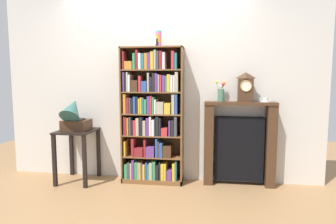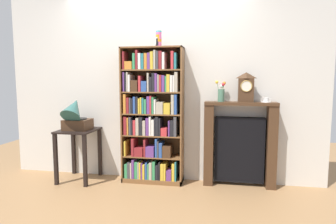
# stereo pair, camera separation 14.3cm
# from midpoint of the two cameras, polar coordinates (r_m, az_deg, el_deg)

# --- Properties ---
(ground_plane) EXTENTS (7.38, 6.40, 0.02)m
(ground_plane) POSITION_cam_midpoint_polar(r_m,az_deg,el_deg) (3.92, -4.50, -14.35)
(ground_plane) COLOR #997047
(wall_back) EXTENTS (4.38, 0.08, 2.60)m
(wall_back) POSITION_cam_midpoint_polar(r_m,az_deg,el_deg) (3.98, -2.76, 5.27)
(wall_back) COLOR silver
(wall_back) RESTS_ON ground
(bookshelf) EXTENTS (0.81, 0.29, 1.80)m
(bookshelf) POSITION_cam_midpoint_polar(r_m,az_deg,el_deg) (3.84, -4.33, -1.32)
(bookshelf) COLOR brown
(bookshelf) RESTS_ON ground
(cup_stack) EXTENTS (0.08, 0.08, 0.21)m
(cup_stack) POSITION_cam_midpoint_polar(r_m,az_deg,el_deg) (3.84, -2.99, 14.19)
(cup_stack) COLOR pink
(cup_stack) RESTS_ON bookshelf
(side_table_left) EXTENTS (0.47, 0.53, 0.70)m
(side_table_left) POSITION_cam_midpoint_polar(r_m,az_deg,el_deg) (4.13, -18.45, -5.90)
(side_table_left) COLOR black
(side_table_left) RESTS_ON ground
(gramophone) EXTENTS (0.33, 0.44, 0.49)m
(gramophone) POSITION_cam_midpoint_polar(r_m,az_deg,el_deg) (4.02, -19.00, -0.65)
(gramophone) COLOR #472D1C
(gramophone) RESTS_ON side_table_left
(fireplace_mantel) EXTENTS (0.91, 0.21, 1.10)m
(fireplace_mantel) POSITION_cam_midpoint_polar(r_m,az_deg,el_deg) (3.89, 12.82, -6.21)
(fireplace_mantel) COLOR #472D1C
(fireplace_mantel) RESTS_ON ground
(mantel_clock) EXTENTS (0.19, 0.12, 0.37)m
(mantel_clock) POSITION_cam_midpoint_polar(r_m,az_deg,el_deg) (3.78, 14.01, 4.79)
(mantel_clock) COLOR #472D1C
(mantel_clock) RESTS_ON fireplace_mantel
(flower_vase) EXTENTS (0.14, 0.12, 0.27)m
(flower_vase) POSITION_cam_midpoint_polar(r_m,az_deg,el_deg) (3.78, 9.37, 3.77)
(flower_vase) COLOR #4C7A60
(flower_vase) RESTS_ON fireplace_mantel
(teacup_with_saucer) EXTENTS (0.13, 0.12, 0.06)m
(teacup_with_saucer) POSITION_cam_midpoint_polar(r_m,az_deg,el_deg) (3.83, 17.63, 2.28)
(teacup_with_saucer) COLOR white
(teacup_with_saucer) RESTS_ON fireplace_mantel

